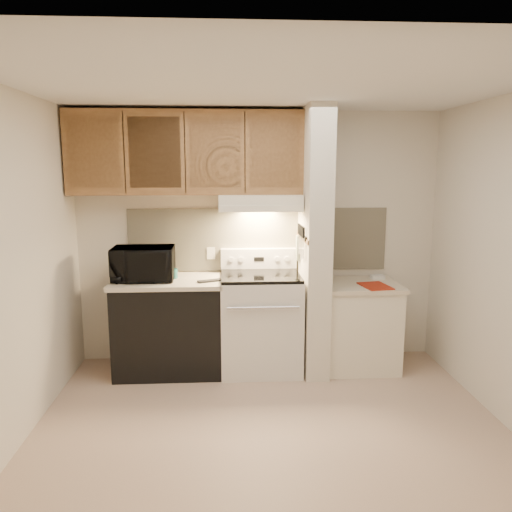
{
  "coord_description": "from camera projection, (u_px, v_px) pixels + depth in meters",
  "views": [
    {
      "loc": [
        -0.32,
        -3.48,
        1.96
      ],
      "look_at": [
        -0.07,
        0.75,
        1.2
      ],
      "focal_mm": 35.0,
      "sensor_mm": 36.0,
      "label": 1
    }
  ],
  "objects": [
    {
      "name": "knife_handle_a",
      "position": [
        304.0,
        233.0,
        4.5
      ],
      "size": [
        0.02,
        0.02,
        0.1
      ],
      "primitive_type": "cylinder",
      "color": "black",
      "rests_on": "knife_strip"
    },
    {
      "name": "teal_jar",
      "position": [
        174.0,
        274.0,
        4.75
      ],
      "size": [
        0.08,
        0.08,
        0.09
      ],
      "primitive_type": "cylinder",
      "rotation": [
        0.0,
        0.0,
        -0.04
      ],
      "color": "#1D5F5B",
      "rests_on": "left_countertop"
    },
    {
      "name": "floor",
      "position": [
        271.0,
        428.0,
        3.78
      ],
      "size": [
        3.6,
        3.6,
        0.0
      ],
      "primitive_type": "plane",
      "color": "tan",
      "rests_on": "ground"
    },
    {
      "name": "hood_lip",
      "position": [
        261.0,
        209.0,
        4.56
      ],
      "size": [
        0.78,
        0.04,
        0.06
      ],
      "primitive_type": "cube",
      "color": "silver",
      "rests_on": "range_hood"
    },
    {
      "name": "right_cab_base",
      "position": [
        359.0,
        327.0,
        4.9
      ],
      "size": [
        0.7,
        0.6,
        0.81
      ],
      "primitive_type": "cube",
      "color": "silver",
      "rests_on": "floor"
    },
    {
      "name": "partition_pillar",
      "position": [
        314.0,
        243.0,
        4.72
      ],
      "size": [
        0.22,
        0.7,
        2.5
      ],
      "primitive_type": "cube",
      "color": "beige",
      "rests_on": "floor"
    },
    {
      "name": "knife_strip",
      "position": [
        302.0,
        236.0,
        4.65
      ],
      "size": [
        0.02,
        0.42,
        0.04
      ],
      "primitive_type": "cube",
      "color": "black",
      "rests_on": "partition_pillar"
    },
    {
      "name": "white_box",
      "position": [
        377.0,
        277.0,
        5.01
      ],
      "size": [
        0.14,
        0.1,
        0.04
      ],
      "primitive_type": "cube",
      "rotation": [
        0.0,
        0.0,
        0.06
      ],
      "color": "white",
      "rests_on": "right_countertop"
    },
    {
      "name": "knife_blade_a",
      "position": [
        304.0,
        249.0,
        4.52
      ],
      "size": [
        0.01,
        0.03,
        0.16
      ],
      "primitive_type": "cube",
      "color": "silver",
      "rests_on": "knife_strip"
    },
    {
      "name": "range_knob_right_outer",
      "position": [
        287.0,
        259.0,
        4.99
      ],
      "size": [
        0.05,
        0.02,
        0.05
      ],
      "primitive_type": "cylinder",
      "rotation": [
        1.57,
        0.0,
        0.0
      ],
      "color": "silver",
      "rests_on": "range_backguard"
    },
    {
      "name": "dishwasher_front",
      "position": [
        169.0,
        327.0,
        4.8
      ],
      "size": [
        1.0,
        0.63,
        0.87
      ],
      "primitive_type": "cube",
      "color": "black",
      "rests_on": "floor"
    },
    {
      "name": "knife_blade_d",
      "position": [
        300.0,
        245.0,
        4.76
      ],
      "size": [
        0.01,
        0.04,
        0.16
      ],
      "primitive_type": "cube",
      "color": "silver",
      "rests_on": "knife_strip"
    },
    {
      "name": "range_hood",
      "position": [
        260.0,
        202.0,
        4.75
      ],
      "size": [
        0.78,
        0.44,
        0.15
      ],
      "primitive_type": "cube",
      "color": "silver",
      "rests_on": "upper_cabinets"
    },
    {
      "name": "wall_back",
      "position": [
        258.0,
        238.0,
        5.04
      ],
      "size": [
        3.6,
        2.5,
        0.02
      ],
      "primitive_type": "cube",
      "rotation": [
        1.57,
        0.0,
        0.0
      ],
      "color": "beige",
      "rests_on": "floor"
    },
    {
      "name": "range_backguard",
      "position": [
        259.0,
        258.0,
        5.01
      ],
      "size": [
        0.76,
        0.08,
        0.2
      ],
      "primitive_type": "cube",
      "color": "silver",
      "rests_on": "range_body"
    },
    {
      "name": "knife_handle_c",
      "position": [
        301.0,
        231.0,
        4.65
      ],
      "size": [
        0.02,
        0.02,
        0.1
      ],
      "primitive_type": "cylinder",
      "color": "black",
      "rests_on": "knife_strip"
    },
    {
      "name": "cab_door_d",
      "position": [
        275.0,
        153.0,
        4.57
      ],
      "size": [
        0.46,
        0.01,
        0.63
      ],
      "primitive_type": "cube",
      "color": "olive",
      "rests_on": "upper_cabinets"
    },
    {
      "name": "knife_handle_d",
      "position": [
        300.0,
        230.0,
        4.74
      ],
      "size": [
        0.02,
        0.02,
        0.1
      ],
      "primitive_type": "cylinder",
      "color": "black",
      "rests_on": "knife_strip"
    },
    {
      "name": "knife_handle_b",
      "position": [
        302.0,
        232.0,
        4.58
      ],
      "size": [
        0.02,
        0.02,
        0.1
      ],
      "primitive_type": "cylinder",
      "color": "black",
      "rests_on": "knife_strip"
    },
    {
      "name": "knife_blade_e",
      "position": [
        299.0,
        245.0,
        4.83
      ],
      "size": [
        0.01,
        0.04,
        0.18
      ],
      "primitive_type": "cube",
      "color": "silver",
      "rests_on": "knife_strip"
    },
    {
      "name": "spoon_rest",
      "position": [
        210.0,
        281.0,
        4.61
      ],
      "size": [
        0.24,
        0.15,
        0.02
      ],
      "primitive_type": "cube",
      "rotation": [
        0.0,
        0.0,
        0.39
      ],
      "color": "black",
      "rests_on": "left_countertop"
    },
    {
      "name": "cab_door_c",
      "position": [
        215.0,
        153.0,
        4.54
      ],
      "size": [
        0.46,
        0.01,
        0.63
      ],
      "primitive_type": "cube",
      "color": "olive",
      "rests_on": "upper_cabinets"
    },
    {
      "name": "outlet",
      "position": [
        211.0,
        253.0,
        5.01
      ],
      "size": [
        0.08,
        0.01,
        0.12
      ],
      "primitive_type": "cube",
      "color": "silver",
      "rests_on": "backsplash"
    },
    {
      "name": "cab_gap_a",
      "position": [
        124.0,
        152.0,
        4.49
      ],
      "size": [
        0.01,
        0.01,
        0.73
      ],
      "primitive_type": "cube",
      "color": "black",
      "rests_on": "upper_cabinets"
    },
    {
      "name": "cab_gap_b",
      "position": [
        185.0,
        153.0,
        4.52
      ],
      "size": [
        0.01,
        0.01,
        0.73
      ],
      "primitive_type": "cube",
      "color": "black",
      "rests_on": "upper_cabinets"
    },
    {
      "name": "oven_window",
      "position": [
        263.0,
        330.0,
        4.52
      ],
      "size": [
        0.5,
        0.01,
        0.3
      ],
      "primitive_type": "cube",
      "color": "black",
      "rests_on": "range_body"
    },
    {
      "name": "backsplash",
      "position": [
        258.0,
        239.0,
        5.03
      ],
      "size": [
        2.6,
        0.02,
        0.63
      ],
      "primitive_type": "cube",
      "color": "beige",
      "rests_on": "wall_back"
    },
    {
      "name": "wall_left",
      "position": [
        14.0,
        270.0,
        3.46
      ],
      "size": [
        0.02,
        3.0,
        2.5
      ],
      "primitive_type": "cube",
      "color": "beige",
      "rests_on": "floor"
    },
    {
      "name": "cooktop",
      "position": [
        261.0,
        276.0,
        4.75
      ],
      "size": [
        0.74,
        0.64,
        0.03
      ],
      "primitive_type": "cube",
      "color": "black",
      "rests_on": "range_body"
    },
    {
      "name": "range_knob_right_inner",
      "position": [
        277.0,
        259.0,
        4.98
      ],
      "size": [
        0.05,
        0.02,
        0.05
      ],
      "primitive_type": "cylinder",
      "rotation": [
        1.57,
        0.0,
        0.0
      ],
      "color": "silver",
      "rests_on": "range_backguard"
    },
    {
      "name": "ceiling",
      "position": [
        273.0,
        85.0,
        3.34
      ],
      "size": [
        3.6,
        3.6,
        0.0
      ],
      "primitive_type": "plane",
      "rotation": [
        3.14,
        0.0,
        0.0
      ],
      "color": "white",
      "rests_on": "wall_back"
    },
    {
      "name": "knife_handle_e",
      "position": [
        299.0,
        229.0,
        4.81
      ],
      "size": [
        0.02,
        0.02,
        0.1
      ],
      "primitive_type": "cylinder",
      "color": "black",
      "rests_on": "knife_strip"
    },
    {
      "name": "cab_door_b",
      "position": [
        155.0,
        153.0,
        4.51
      ],
      "size": [
        0.46,
        0.01,
        0.63
      ],
      "primitive_type": "cube",
      "color": "olive",
      "rests_on": "upper_cabinets"
    },
    {
      "name": "cab_door_a",
      "position": [
        93.0,
        152.0,
        4.47
      ],
      "size": [
        0.46,
        0.01,
        0.63
      ],
      "primitive_type": "cube",
      "color": "olive",
      "rests_on": "upper_cabinets"
    },
    {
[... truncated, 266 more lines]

